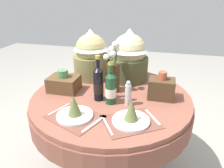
{
  "coord_description": "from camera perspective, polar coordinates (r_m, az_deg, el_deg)",
  "views": [
    {
      "loc": [
        0.37,
        -1.44,
        1.5
      ],
      "look_at": [
        0.0,
        0.03,
        0.81
      ],
      "focal_mm": 33.55,
      "sensor_mm": 36.0,
      "label": 1
    }
  ],
  "objects": [
    {
      "name": "ground",
      "position": [
        2.11,
        -0.22,
        -20.8
      ],
      "size": [
        8.0,
        8.0,
        0.0
      ],
      "primitive_type": "plane",
      "color": "#9E998E"
    },
    {
      "name": "dining_table",
      "position": [
        1.74,
        -0.25,
        -6.84
      ],
      "size": [
        1.28,
        1.28,
        0.73
      ],
      "color": "brown",
      "rests_on": "ground"
    },
    {
      "name": "place_setting_left",
      "position": [
        1.39,
        -10.18,
        -7.21
      ],
      "size": [
        0.41,
        0.37,
        0.16
      ],
      "color": "brown",
      "rests_on": "dining_table"
    },
    {
      "name": "place_setting_right",
      "position": [
        1.33,
        5.24,
        -8.6
      ],
      "size": [
        0.43,
        0.4,
        0.16
      ],
      "color": "brown",
      "rests_on": "dining_table"
    },
    {
      "name": "flower_vase",
      "position": [
        1.67,
        0.27,
        3.54
      ],
      "size": [
        0.11,
        0.19,
        0.42
      ],
      "color": "#47331E",
      "rests_on": "dining_table"
    },
    {
      "name": "wine_bottle_left",
      "position": [
        1.55,
        -3.73,
        0.15
      ],
      "size": [
        0.07,
        0.07,
        0.35
      ],
      "color": "black",
      "rests_on": "dining_table"
    },
    {
      "name": "wine_bottle_centre",
      "position": [
        1.5,
        -0.33,
        -1.06
      ],
      "size": [
        0.08,
        0.08,
        0.32
      ],
      "color": "#194223",
      "rests_on": "dining_table"
    },
    {
      "name": "pepper_mill",
      "position": [
        1.49,
        4.41,
        -2.74
      ],
      "size": [
        0.04,
        0.04,
        0.19
      ],
      "color": "#B7B2AD",
      "rests_on": "dining_table"
    },
    {
      "name": "gift_tub_back_left",
      "position": [
        1.94,
        -5.69,
        8.41
      ],
      "size": [
        0.33,
        0.33,
        0.45
      ],
      "color": "olive",
      "rests_on": "dining_table"
    },
    {
      "name": "gift_tub_back_centre",
      "position": [
        1.9,
        4.64,
        8.2
      ],
      "size": [
        0.35,
        0.35,
        0.47
      ],
      "color": "#474C2D",
      "rests_on": "dining_table"
    },
    {
      "name": "woven_basket_side_left",
      "position": [
        1.76,
        -12.97,
        0.26
      ],
      "size": [
        0.24,
        0.18,
        0.18
      ],
      "color": "brown",
      "rests_on": "dining_table"
    },
    {
      "name": "woven_basket_side_right",
      "position": [
        1.63,
        13.28,
        -1.08
      ],
      "size": [
        0.19,
        0.14,
        0.22
      ],
      "color": "#47331E",
      "rests_on": "dining_table"
    }
  ]
}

